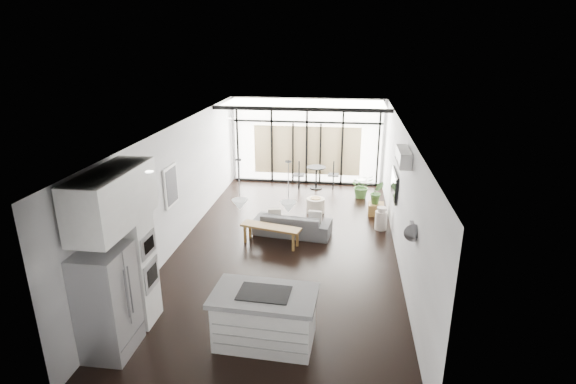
% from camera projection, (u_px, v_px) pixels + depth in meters
% --- Properties ---
extents(floor, '(5.00, 10.00, 0.00)m').
position_uv_depth(floor, '(286.00, 247.00, 10.43)').
color(floor, black).
rests_on(floor, ground).
extents(ceiling, '(5.00, 10.00, 0.00)m').
position_uv_depth(ceiling, '(286.00, 128.00, 9.52)').
color(ceiling, silver).
rests_on(ceiling, ground).
extents(wall_left, '(0.02, 10.00, 2.80)m').
position_uv_depth(wall_left, '(178.00, 185.00, 10.29)').
color(wall_left, white).
rests_on(wall_left, ground).
extents(wall_right, '(0.02, 10.00, 2.80)m').
position_uv_depth(wall_right, '(401.00, 195.00, 9.66)').
color(wall_right, white).
rests_on(wall_right, ground).
extents(wall_back, '(5.00, 0.02, 2.80)m').
position_uv_depth(wall_back, '(307.00, 141.00, 14.66)').
color(wall_back, white).
rests_on(wall_back, ground).
extents(wall_front, '(5.00, 0.02, 2.80)m').
position_uv_depth(wall_front, '(229.00, 325.00, 5.29)').
color(wall_front, white).
rests_on(wall_front, ground).
extents(glazing, '(5.00, 0.20, 2.80)m').
position_uv_depth(glazing, '(307.00, 142.00, 14.55)').
color(glazing, black).
rests_on(glazing, ground).
extents(skylight, '(4.70, 1.90, 0.06)m').
position_uv_depth(skylight, '(305.00, 103.00, 13.28)').
color(skylight, silver).
rests_on(skylight, ceiling).
extents(neighbour_building, '(3.50, 0.02, 1.60)m').
position_uv_depth(neighbour_building, '(307.00, 150.00, 14.71)').
color(neighbour_building, '#D8BA88').
rests_on(neighbour_building, ground).
extents(island, '(1.67, 1.04, 0.89)m').
position_uv_depth(island, '(265.00, 318.00, 7.04)').
color(island, white).
rests_on(island, floor).
extents(cooktop, '(0.82, 0.57, 0.01)m').
position_uv_depth(cooktop, '(264.00, 293.00, 6.90)').
color(cooktop, black).
rests_on(cooktop, island).
extents(fridge, '(0.66, 0.83, 1.71)m').
position_uv_depth(fridge, '(108.00, 302.00, 6.72)').
color(fridge, '#96959A').
rests_on(fridge, floor).
extents(appliance_column, '(0.58, 0.61, 2.24)m').
position_uv_depth(appliance_column, '(133.00, 262.00, 7.38)').
color(appliance_column, white).
rests_on(appliance_column, floor).
extents(upper_cabinets, '(0.62, 1.75, 0.86)m').
position_uv_depth(upper_cabinets, '(113.00, 199.00, 6.65)').
color(upper_cabinets, white).
rests_on(upper_cabinets, wall_left).
extents(pendant_left, '(0.26, 0.26, 0.18)m').
position_uv_depth(pendant_left, '(240.00, 205.00, 7.34)').
color(pendant_left, silver).
rests_on(pendant_left, ceiling).
extents(pendant_right, '(0.26, 0.26, 0.18)m').
position_uv_depth(pendant_right, '(288.00, 207.00, 7.24)').
color(pendant_right, silver).
rests_on(pendant_right, ceiling).
extents(sofa, '(1.94, 0.78, 0.74)m').
position_uv_depth(sofa, '(293.00, 220.00, 11.00)').
color(sofa, '#515154').
rests_on(sofa, floor).
extents(console_bench, '(1.47, 0.69, 0.46)m').
position_uv_depth(console_bench, '(271.00, 235.00, 10.50)').
color(console_bench, brown).
rests_on(console_bench, floor).
extents(pouf, '(0.64, 0.64, 0.40)m').
position_uv_depth(pouf, '(316.00, 205.00, 12.44)').
color(pouf, beige).
rests_on(pouf, floor).
extents(crate, '(0.43, 0.43, 0.32)m').
position_uv_depth(crate, '(376.00, 209.00, 12.30)').
color(crate, brown).
rests_on(crate, floor).
extents(plant_tall, '(0.85, 0.90, 0.58)m').
position_uv_depth(plant_tall, '(362.00, 188.00, 13.56)').
color(plant_tall, '#3C682E').
rests_on(plant_tall, floor).
extents(plant_crate, '(0.44, 0.69, 0.29)m').
position_uv_depth(plant_crate, '(376.00, 199.00, 12.20)').
color(plant_crate, '#3C682E').
rests_on(plant_crate, crate).
extents(milk_can, '(0.31, 0.31, 0.60)m').
position_uv_depth(milk_can, '(381.00, 218.00, 11.30)').
color(milk_can, beige).
rests_on(milk_can, floor).
extents(bistro_set, '(1.48, 0.75, 0.68)m').
position_uv_depth(bistro_set, '(316.00, 178.00, 14.38)').
color(bistro_set, black).
rests_on(bistro_set, floor).
extents(tv, '(0.05, 1.10, 0.65)m').
position_uv_depth(tv, '(395.00, 185.00, 10.64)').
color(tv, black).
rests_on(tv, wall_right).
extents(ac_unit, '(0.22, 0.90, 0.30)m').
position_uv_depth(ac_unit, '(403.00, 157.00, 8.59)').
color(ac_unit, white).
rests_on(ac_unit, wall_right).
extents(framed_art, '(0.04, 0.70, 0.90)m').
position_uv_depth(framed_art, '(171.00, 186.00, 9.77)').
color(framed_art, black).
rests_on(framed_art, wall_left).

